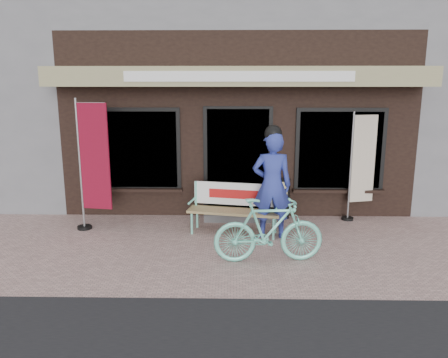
{
  "coord_description": "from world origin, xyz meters",
  "views": [
    {
      "loc": [
        -0.1,
        -6.5,
        2.65
      ],
      "look_at": [
        -0.24,
        0.7,
        1.05
      ],
      "focal_mm": 35.0,
      "sensor_mm": 36.0,
      "label": 1
    }
  ],
  "objects_px": {
    "bench": "(235,204)",
    "menu_stand": "(279,197)",
    "nobori_red": "(92,164)",
    "nobori_cream": "(361,165)",
    "person": "(272,183)",
    "bicycle": "(269,230)"
  },
  "relations": [
    {
      "from": "bicycle",
      "to": "nobori_red",
      "type": "relative_size",
      "value": 0.69
    },
    {
      "from": "bench",
      "to": "menu_stand",
      "type": "distance_m",
      "value": 1.25
    },
    {
      "from": "nobori_red",
      "to": "person",
      "type": "bearing_deg",
      "value": 3.19
    },
    {
      "from": "bench",
      "to": "bicycle",
      "type": "bearing_deg",
      "value": -58.55
    },
    {
      "from": "person",
      "to": "bicycle",
      "type": "bearing_deg",
      "value": -96.66
    },
    {
      "from": "nobori_red",
      "to": "nobori_cream",
      "type": "bearing_deg",
      "value": 17.09
    },
    {
      "from": "bench",
      "to": "menu_stand",
      "type": "relative_size",
      "value": 2.07
    },
    {
      "from": "bench",
      "to": "nobori_cream",
      "type": "xyz_separation_m",
      "value": [
        2.44,
        0.8,
        0.57
      ]
    },
    {
      "from": "person",
      "to": "nobori_red",
      "type": "xyz_separation_m",
      "value": [
        -3.17,
        0.31,
        0.27
      ]
    },
    {
      "from": "menu_stand",
      "to": "person",
      "type": "bearing_deg",
      "value": -82.45
    },
    {
      "from": "bench",
      "to": "menu_stand",
      "type": "height_order",
      "value": "bench"
    },
    {
      "from": "bench",
      "to": "bicycle",
      "type": "height_order",
      "value": "bicycle"
    },
    {
      "from": "bench",
      "to": "person",
      "type": "relative_size",
      "value": 0.86
    },
    {
      "from": "menu_stand",
      "to": "nobori_red",
      "type": "bearing_deg",
      "value": -146.36
    },
    {
      "from": "person",
      "to": "bicycle",
      "type": "xyz_separation_m",
      "value": [
        -0.13,
        -1.09,
        -0.47
      ]
    },
    {
      "from": "bicycle",
      "to": "nobori_red",
      "type": "distance_m",
      "value": 3.42
    },
    {
      "from": "person",
      "to": "nobori_cream",
      "type": "bearing_deg",
      "value": 30.32
    },
    {
      "from": "nobori_cream",
      "to": "menu_stand",
      "type": "xyz_separation_m",
      "value": [
        -1.55,
        0.07,
        -0.68
      ]
    },
    {
      "from": "person",
      "to": "menu_stand",
      "type": "height_order",
      "value": "person"
    },
    {
      "from": "bench",
      "to": "nobori_cream",
      "type": "bearing_deg",
      "value": 29.0
    },
    {
      "from": "nobori_cream",
      "to": "menu_stand",
      "type": "height_order",
      "value": "nobori_cream"
    },
    {
      "from": "nobori_red",
      "to": "menu_stand",
      "type": "xyz_separation_m",
      "value": [
        3.43,
        0.8,
        -0.81
      ]
    }
  ]
}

